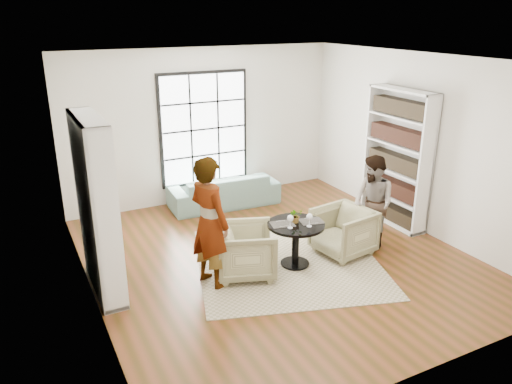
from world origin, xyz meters
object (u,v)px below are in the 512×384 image
person_right (373,203)px  flower_centerpiece (296,215)px  pedestal_table (296,235)px  wine_glass_left (290,219)px  wine_glass_right (310,217)px  sofa (224,190)px  armchair_left (246,251)px  person_left (210,223)px  armchair_right (343,231)px

person_right → flower_centerpiece: bearing=-89.4°
pedestal_table → wine_glass_left: 0.38m
wine_glass_right → pedestal_table: bearing=124.0°
sofa → armchair_left: 2.83m
armchair_left → wine_glass_right: bearing=-85.9°
person_left → pedestal_table: bearing=-112.3°
pedestal_table → wine_glass_right: wine_glass_right is taller
armchair_right → flower_centerpiece: (-0.85, 0.05, 0.42)m
pedestal_table → wine_glass_right: (0.12, -0.17, 0.33)m
armchair_right → person_left: bearing=-100.5°
pedestal_table → wine_glass_right: 0.39m
armchair_left → person_right: (2.20, -0.08, 0.38)m
armchair_left → wine_glass_left: (0.62, -0.18, 0.45)m
wine_glass_right → armchair_right: bearing=13.0°
sofa → wine_glass_left: (-0.21, -2.88, 0.51)m
sofa → armchair_right: (0.82, -2.78, 0.06)m
person_left → flower_centerpiece: size_ratio=8.36×
wine_glass_right → person_right: bearing=7.6°
wine_glass_left → flower_centerpiece: bearing=38.8°
armchair_left → person_right: bearing=-72.2°
armchair_right → flower_centerpiece: 0.95m
wine_glass_left → flower_centerpiece: (0.18, 0.15, -0.04)m
armchair_left → flower_centerpiece: flower_centerpiece is taller
wine_glass_left → flower_centerpiece: 0.23m
person_right → flower_centerpiece: person_right is taller
sofa → pedestal_table: bearing=91.9°
pedestal_table → armchair_right: 0.88m
sofa → armchair_left: armchair_left is taller
flower_centerpiece → armchair_left: bearing=177.7°
pedestal_table → armchair_right: armchair_right is taller
sofa → person_right: person_right is taller
person_right → wine_glass_right: 1.32m
person_right → armchair_right: bearing=-87.5°
pedestal_table → sofa: 2.79m
person_left → wine_glass_left: 1.18m
wine_glass_left → wine_glass_right: 0.29m
armchair_right → wine_glass_left: size_ratio=4.03×
armchair_left → sofa: bearing=3.0°
person_right → wine_glass_left: size_ratio=7.46×
pedestal_table → person_left: 1.40m
armchair_left → wine_glass_right: (0.89, -0.25, 0.45)m
armchair_left → wine_glass_right: 1.03m
person_left → wine_glass_left: bearing=-117.5°
armchair_right → wine_glass_left: 1.13m
wine_glass_left → wine_glass_right: (0.28, -0.08, -0.00)m
armchair_left → wine_glass_right: wine_glass_right is taller
pedestal_table → wine_glass_right: size_ratio=4.20×
armchair_right → person_right: (0.55, 0.00, 0.38)m
armchair_left → armchair_right: 1.65m
pedestal_table → flower_centerpiece: 0.30m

